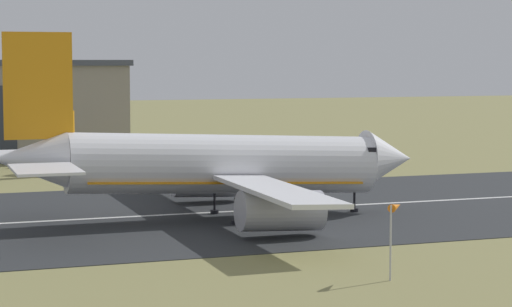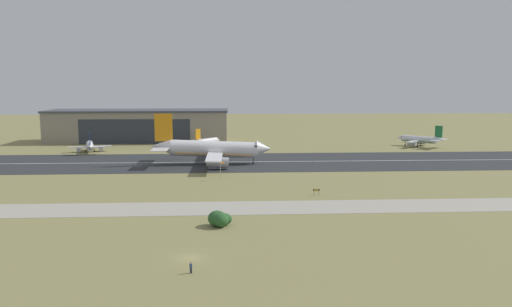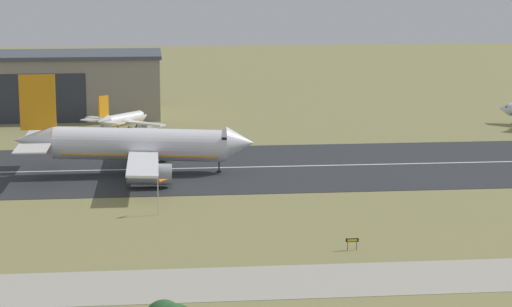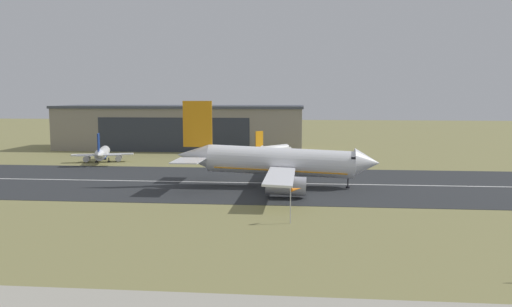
# 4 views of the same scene
# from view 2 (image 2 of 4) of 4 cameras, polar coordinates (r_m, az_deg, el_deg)

# --- Properties ---
(ground_plane) EXTENTS (688.16, 688.16, 0.00)m
(ground_plane) POSITION_cam_2_polar(r_m,az_deg,el_deg) (133.22, -5.88, -4.39)
(ground_plane) COLOR olive
(runway_strip) EXTENTS (448.16, 44.73, 0.06)m
(runway_strip) POSITION_cam_2_polar(r_m,az_deg,el_deg) (182.90, -5.12, -0.99)
(runway_strip) COLOR #2B2D30
(runway_strip) RESTS_ON ground_plane
(runway_centreline) EXTENTS (403.35, 0.70, 0.01)m
(runway_centreline) POSITION_cam_2_polar(r_m,az_deg,el_deg) (182.90, -5.12, -0.98)
(runway_centreline) COLOR silver
(runway_centreline) RESTS_ON runway_strip
(taxiway_road) EXTENTS (336.12, 12.72, 0.05)m
(taxiway_road) POSITION_cam_2_polar(r_m,az_deg,el_deg) (115.96, -6.30, -6.26)
(taxiway_road) COLOR #A8A393
(taxiway_road) RESTS_ON ground_plane
(hangar_building) EXTENTS (88.37, 25.55, 15.64)m
(hangar_building) POSITION_cam_2_polar(r_m,az_deg,el_deg) (255.40, -13.22, 3.14)
(hangar_building) COLOR gray
(hangar_building) RESTS_ON ground_plane
(airplane_landing) EXTENTS (42.67, 47.10, 18.06)m
(airplane_landing) POSITION_cam_2_polar(r_m,az_deg,el_deg) (177.83, -4.97, 0.45)
(airplane_landing) COLOR white
(airplane_landing) RESTS_ON ground_plane
(airplane_parked_west) EXTENTS (17.30, 21.13, 9.01)m
(airplane_parked_west) POSITION_cam_2_polar(r_m,az_deg,el_deg) (219.97, -18.46, 0.83)
(airplane_parked_west) COLOR white
(airplane_parked_west) RESTS_ON ground_plane
(airplane_parked_centre) EXTENTS (20.40, 20.66, 10.08)m
(airplane_parked_centre) POSITION_cam_2_polar(r_m,az_deg,el_deg) (238.51, 18.20, 1.51)
(airplane_parked_centre) COLOR silver
(airplane_parked_centre) RESTS_ON ground_plane
(airplane_parked_east) EXTENTS (18.90, 18.02, 8.71)m
(airplane_parked_east) POSITION_cam_2_polar(r_m,az_deg,el_deg) (226.39, -5.54, 1.38)
(airplane_parked_east) COLOR white
(airplane_parked_east) RESTS_ON ground_plane
(shrub_clump) EXTENTS (4.88, 4.58, 3.13)m
(shrub_clump) POSITION_cam_2_polar(r_m,az_deg,el_deg) (101.39, -4.18, -7.47)
(shrub_clump) COLOR #285628
(shrub_clump) RESTS_ON ground_plane
(windsock_pole) EXTENTS (1.93, 1.96, 5.41)m
(windsock_pole) POSITION_cam_2_polar(r_m,az_deg,el_deg) (148.90, -3.80, -1.17)
(windsock_pole) COLOR #B7B7BC
(windsock_pole) RESTS_ON ground_plane
(runway_sign) EXTENTS (1.70, 0.13, 1.58)m
(runway_sign) POSITION_cam_2_polar(r_m,az_deg,el_deg) (129.45, 6.92, -4.23)
(runway_sign) COLOR #4C4C51
(runway_sign) RESTS_ON ground_plane
(spectator_left) EXTENTS (0.40, 0.24, 1.72)m
(spectator_left) POSITION_cam_2_polar(r_m,az_deg,el_deg) (77.91, -7.45, -12.79)
(spectator_left) COLOR #282B38
(spectator_left) RESTS_ON ground_plane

